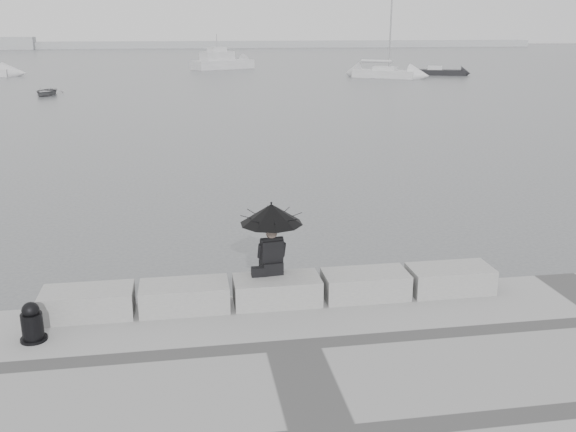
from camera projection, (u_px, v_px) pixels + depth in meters
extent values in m
plane|color=#4C4E51|center=(274.00, 317.00, 12.56)|extent=(360.00, 360.00, 0.00)
cube|color=gray|center=(88.00, 303.00, 11.39)|extent=(1.60, 0.80, 0.50)
cube|color=gray|center=(185.00, 297.00, 11.66)|extent=(1.60, 0.80, 0.50)
cube|color=gray|center=(277.00, 290.00, 11.92)|extent=(1.60, 0.80, 0.50)
cube|color=gray|center=(365.00, 285.00, 12.19)|extent=(1.60, 0.80, 0.50)
cube|color=gray|center=(450.00, 279.00, 12.45)|extent=(1.60, 0.80, 0.50)
sphere|color=#726056|center=(271.00, 233.00, 11.89)|extent=(0.21, 0.21, 0.21)
cylinder|color=black|center=(271.00, 230.00, 11.86)|extent=(0.02, 0.02, 1.00)
cone|color=black|center=(271.00, 214.00, 11.77)|extent=(1.18, 1.18, 0.38)
sphere|color=black|center=(271.00, 203.00, 11.71)|extent=(0.04, 0.04, 0.04)
cube|color=black|center=(259.00, 272.00, 11.92)|extent=(0.27, 0.15, 0.17)
cylinder|color=black|center=(34.00, 339.00, 10.55)|extent=(0.43, 0.43, 0.06)
cylinder|color=black|center=(33.00, 327.00, 10.49)|extent=(0.35, 0.35, 0.49)
sphere|color=black|center=(30.00, 310.00, 10.40)|extent=(0.28, 0.28, 0.28)
cube|color=#9EA1A4|center=(185.00, 45.00, 158.87)|extent=(180.00, 6.00, 1.60)
cube|color=silver|center=(385.00, 74.00, 69.43)|extent=(6.90, 5.88, 0.90)
cube|color=silver|center=(385.00, 69.00, 69.26)|extent=(2.86, 2.68, 0.50)
cylinder|color=#949496|center=(387.00, 12.00, 67.58)|extent=(0.16, 0.16, 12.00)
cylinder|color=#949496|center=(385.00, 63.00, 69.07)|extent=(3.16, 2.29, 0.10)
cube|color=silver|center=(223.00, 65.00, 83.25)|extent=(8.42, 6.20, 1.20)
cube|color=silver|center=(223.00, 56.00, 82.93)|extent=(4.58, 3.81, 1.20)
cube|color=silver|center=(222.00, 49.00, 82.67)|extent=(2.52, 2.35, 0.60)
cylinder|color=#949496|center=(222.00, 40.00, 82.36)|extent=(0.08, 0.08, 1.60)
cube|color=black|center=(442.00, 73.00, 72.94)|extent=(5.47, 3.53, 0.70)
cube|color=silver|center=(442.00, 68.00, 72.80)|extent=(1.92, 1.72, 0.50)
imported|color=gray|center=(46.00, 92.00, 51.97)|extent=(3.46, 1.78, 0.56)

